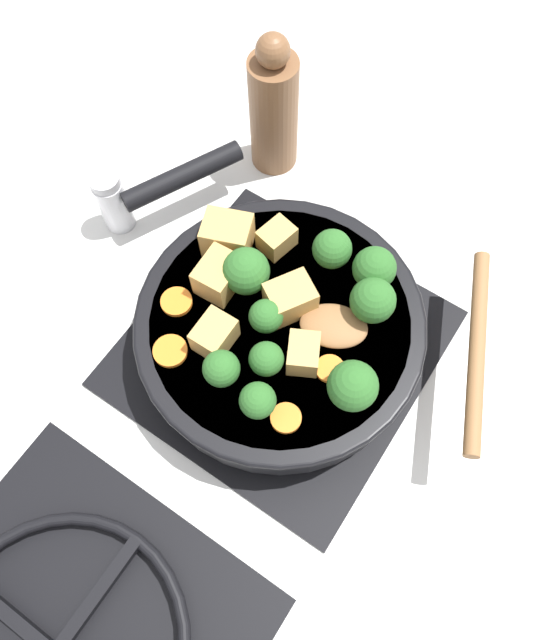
% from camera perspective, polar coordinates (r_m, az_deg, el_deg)
% --- Properties ---
extents(ground_plane, '(2.40, 2.40, 0.00)m').
position_cam_1_polar(ground_plane, '(0.70, -0.00, -2.63)').
color(ground_plane, silver).
extents(front_burner_grate, '(0.31, 0.31, 0.03)m').
position_cam_1_polar(front_burner_grate, '(0.69, -0.00, -2.25)').
color(front_burner_grate, black).
rests_on(front_burner_grate, ground_plane).
extents(skillet_pan, '(0.39, 0.31, 0.05)m').
position_cam_1_polar(skillet_pan, '(0.65, -0.10, -0.65)').
color(skillet_pan, black).
rests_on(skillet_pan, front_burner_grate).
extents(wooden_spoon, '(0.22, 0.20, 0.02)m').
position_cam_1_polar(wooden_spoon, '(0.62, 11.89, -1.65)').
color(wooden_spoon, olive).
rests_on(wooden_spoon, skillet_pan).
extents(tofu_cube_center_large, '(0.03, 0.04, 0.03)m').
position_cam_1_polar(tofu_cube_center_large, '(0.60, -6.01, -1.38)').
color(tofu_cube_center_large, tan).
rests_on(tofu_cube_center_large, skillet_pan).
extents(tofu_cube_near_handle, '(0.04, 0.05, 0.03)m').
position_cam_1_polar(tofu_cube_near_handle, '(0.60, 2.15, -3.08)').
color(tofu_cube_near_handle, tan).
rests_on(tofu_cube_near_handle, skillet_pan).
extents(tofu_cube_east_chunk, '(0.04, 0.05, 0.04)m').
position_cam_1_polar(tofu_cube_east_chunk, '(0.63, -5.65, 4.02)').
color(tofu_cube_east_chunk, tan).
rests_on(tofu_cube_east_chunk, skillet_pan).
extents(tofu_cube_west_chunk, '(0.05, 0.06, 0.04)m').
position_cam_1_polar(tofu_cube_west_chunk, '(0.62, 0.90, 2.01)').
color(tofu_cube_west_chunk, tan).
rests_on(tofu_cube_west_chunk, skillet_pan).
extents(tofu_cube_back_piece, '(0.06, 0.05, 0.04)m').
position_cam_1_polar(tofu_cube_back_piece, '(0.65, -4.83, 7.73)').
color(tofu_cube_back_piece, tan).
rests_on(tofu_cube_back_piece, skillet_pan).
extents(tofu_cube_front_piece, '(0.04, 0.04, 0.03)m').
position_cam_1_polar(tofu_cube_front_piece, '(0.65, -0.30, 7.50)').
color(tofu_cube_front_piece, tan).
rests_on(tofu_cube_front_piece, skillet_pan).
extents(broccoli_floret_near_spoon, '(0.05, 0.05, 0.05)m').
position_cam_1_polar(broccoli_floret_near_spoon, '(0.57, 6.66, -6.01)').
color(broccoli_floret_near_spoon, '#709956').
rests_on(broccoli_floret_near_spoon, skillet_pan).
extents(broccoli_floret_center_top, '(0.04, 0.04, 0.04)m').
position_cam_1_polar(broccoli_floret_center_top, '(0.58, -5.38, -4.46)').
color(broccoli_floret_center_top, '#709956').
rests_on(broccoli_floret_center_top, skillet_pan).
extents(broccoli_floret_east_rim, '(0.03, 0.03, 0.04)m').
position_cam_1_polar(broccoli_floret_east_rim, '(0.60, -1.29, 0.32)').
color(broccoli_floret_east_rim, '#709956').
rests_on(broccoli_floret_east_rim, skillet_pan).
extents(broccoli_floret_west_rim, '(0.04, 0.04, 0.05)m').
position_cam_1_polar(broccoli_floret_west_rim, '(0.63, 8.61, 4.68)').
color(broccoli_floret_west_rim, '#709956').
rests_on(broccoli_floret_west_rim, skillet_pan).
extents(broccoli_floret_north_edge, '(0.03, 0.03, 0.04)m').
position_cam_1_polar(broccoli_floret_north_edge, '(0.58, -1.26, -3.60)').
color(broccoli_floret_north_edge, '#709956').
rests_on(broccoli_floret_north_edge, skillet_pan).
extents(broccoli_floret_south_cluster, '(0.03, 0.03, 0.04)m').
position_cam_1_polar(broccoli_floret_south_cluster, '(0.57, -2.05, -7.38)').
color(broccoli_floret_south_cluster, '#709956').
rests_on(broccoli_floret_south_cluster, skillet_pan).
extents(broccoli_floret_mid_floret, '(0.04, 0.04, 0.05)m').
position_cam_1_polar(broccoli_floret_mid_floret, '(0.64, 4.79, 6.47)').
color(broccoli_floret_mid_floret, '#709956').
rests_on(broccoli_floret_mid_floret, skillet_pan).
extents(broccoli_floret_small_inner, '(0.05, 0.05, 0.05)m').
position_cam_1_polar(broccoli_floret_small_inner, '(0.62, -3.12, 4.47)').
color(broccoli_floret_small_inner, '#709956').
rests_on(broccoli_floret_small_inner, skillet_pan).
extents(broccoli_floret_tall_stem, '(0.05, 0.05, 0.05)m').
position_cam_1_polar(broccoli_floret_tall_stem, '(0.61, 8.48, 1.76)').
color(broccoli_floret_tall_stem, '#709956').
rests_on(broccoli_floret_tall_stem, skillet_pan).
extents(carrot_slice_orange_thin, '(0.03, 0.03, 0.01)m').
position_cam_1_polar(carrot_slice_orange_thin, '(0.59, 0.55, -8.95)').
color(carrot_slice_orange_thin, orange).
rests_on(carrot_slice_orange_thin, skillet_pan).
extents(carrot_slice_near_center, '(0.03, 0.03, 0.01)m').
position_cam_1_polar(carrot_slice_near_center, '(0.64, -9.44, 1.67)').
color(carrot_slice_near_center, orange).
rests_on(carrot_slice_near_center, skillet_pan).
extents(carrot_slice_edge_slice, '(0.03, 0.03, 0.01)m').
position_cam_1_polar(carrot_slice_edge_slice, '(0.62, -10.00, -2.80)').
color(carrot_slice_edge_slice, orange).
rests_on(carrot_slice_edge_slice, skillet_pan).
extents(carrot_slice_under_broccoli, '(0.03, 0.03, 0.01)m').
position_cam_1_polar(carrot_slice_under_broccoli, '(0.61, 4.58, -4.47)').
color(carrot_slice_under_broccoli, orange).
rests_on(carrot_slice_under_broccoli, skillet_pan).
extents(pepper_mill, '(0.06, 0.06, 0.19)m').
position_cam_1_polar(pepper_mill, '(0.77, -0.59, 18.70)').
color(pepper_mill, brown).
rests_on(pepper_mill, ground_plane).
extents(salt_shaker, '(0.04, 0.04, 0.09)m').
position_cam_1_polar(salt_shaker, '(0.76, -15.03, 10.43)').
color(salt_shaker, white).
rests_on(salt_shaker, ground_plane).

